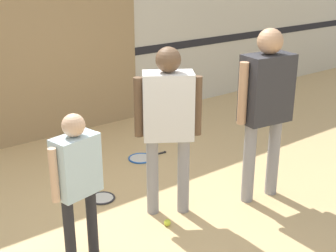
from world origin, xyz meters
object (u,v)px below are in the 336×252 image
(racket_second_spare, at_px, (142,158))
(person_student_right, at_px, (266,97))
(person_student_left, at_px, (77,173))
(racket_spare_on_floor, at_px, (100,198))
(person_instructor, at_px, (168,115))
(tennis_ball_by_spare_racket, at_px, (98,186))
(tennis_ball_near_instructor, at_px, (167,223))

(racket_second_spare, bearing_deg, person_student_right, -69.39)
(person_student_left, xyz_separation_m, racket_second_spare, (1.56, 1.39, -0.79))
(racket_spare_on_floor, height_order, racket_second_spare, same)
(person_instructor, relative_size, tennis_ball_by_spare_racket, 25.06)
(racket_second_spare, distance_m, tennis_ball_by_spare_racket, 0.91)
(tennis_ball_near_instructor, distance_m, tennis_ball_by_spare_racket, 1.07)
(racket_second_spare, bearing_deg, racket_spare_on_floor, -142.87)
(person_instructor, height_order, person_student_right, person_student_right)
(person_instructor, relative_size, racket_second_spare, 3.03)
(person_student_right, xyz_separation_m, racket_second_spare, (-0.43, 1.56, -1.09))
(person_instructor, bearing_deg, person_student_right, 13.25)
(person_student_left, xyz_separation_m, tennis_ball_by_spare_racket, (0.73, 1.03, -0.77))
(person_instructor, xyz_separation_m, person_student_left, (-1.04, -0.18, -0.22))
(person_instructor, relative_size, person_student_left, 1.28)
(person_instructor, xyz_separation_m, tennis_ball_near_instructor, (-0.17, -0.21, -0.99))
(person_student_left, distance_m, tennis_ball_by_spare_racket, 1.47)
(person_instructor, relative_size, tennis_ball_near_instructor, 25.06)
(person_instructor, xyz_separation_m, racket_second_spare, (0.52, 1.22, -1.01))
(person_instructor, height_order, person_student_left, person_instructor)
(person_student_left, xyz_separation_m, tennis_ball_near_instructor, (0.87, -0.03, -0.77))
(person_instructor, distance_m, racket_spare_on_floor, 1.26)
(person_student_left, bearing_deg, tennis_ball_near_instructor, -13.53)
(person_student_right, bearing_deg, person_student_left, 3.14)
(person_student_right, height_order, tennis_ball_near_instructor, person_student_right)
(tennis_ball_near_instructor, xyz_separation_m, tennis_ball_by_spare_racket, (-0.15, 1.06, 0.00))
(person_student_left, xyz_separation_m, person_student_right, (1.99, -0.17, 0.30))
(person_student_right, distance_m, tennis_ball_by_spare_racket, 2.04)
(person_student_left, bearing_deg, racket_second_spare, 30.08)
(racket_second_spare, bearing_deg, person_student_left, -132.99)
(person_student_left, height_order, racket_spare_on_floor, person_student_left)
(person_student_right, bearing_deg, tennis_ball_near_instructor, 0.85)
(tennis_ball_near_instructor, relative_size, tennis_ball_by_spare_racket, 1.00)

